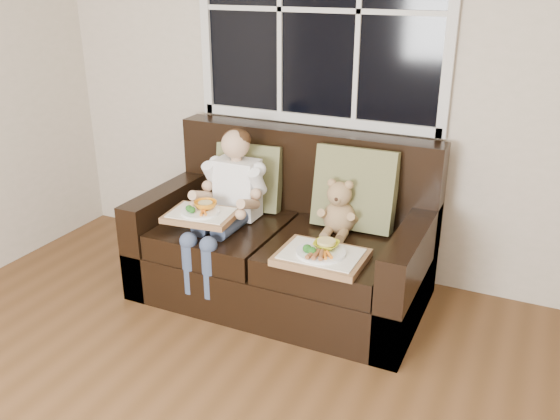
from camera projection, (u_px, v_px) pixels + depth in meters
The scene contains 9 objects.
room_walls at pixel (60, 107), 1.28m from camera, with size 4.52×5.02×2.71m.
window_back at pixel (319, 10), 3.49m from camera, with size 1.62×0.04×1.37m.
loveseat at pixel (286, 246), 3.61m from camera, with size 1.70×0.92×0.96m.
pillow_left at pixel (249, 177), 3.73m from camera, with size 0.44×0.24×0.43m.
pillow_right at pixel (355, 188), 3.45m from camera, with size 0.48×0.23×0.49m.
child at pixel (229, 193), 3.51m from camera, with size 0.38×0.59×0.86m.
teddy_bear at pixel (339, 211), 3.41m from camera, with size 0.20×0.26×0.34m.
tray_left at pixel (202, 213), 3.39m from camera, with size 0.42×0.34×0.09m.
tray_right at pixel (321, 255), 3.10m from camera, with size 0.46×0.35×0.10m.
Camera 1 is at (0.97, -0.95, 1.87)m, focal length 38.00 mm.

